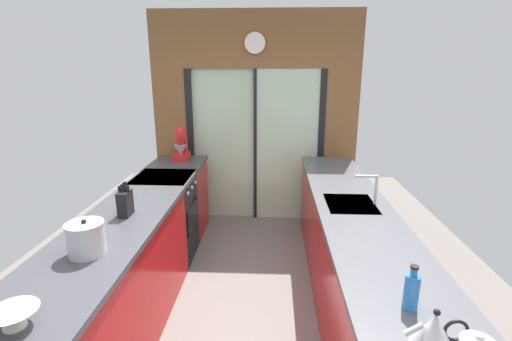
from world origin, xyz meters
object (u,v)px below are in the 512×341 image
at_px(soap_bottle, 411,291).
at_px(oven_range, 166,218).
at_px(knife_block, 125,203).
at_px(stand_mixer, 181,147).
at_px(kettle, 434,332).
at_px(stock_pot, 86,239).
at_px(mixing_bowl_far, 14,318).

bearing_deg(soap_bottle, oven_range, 130.82).
height_order(knife_block, soap_bottle, knife_block).
distance_m(stand_mixer, kettle, 3.55).
height_order(kettle, soap_bottle, soap_bottle).
height_order(stand_mixer, stock_pot, stand_mixer).
bearing_deg(knife_block, mixing_bowl_far, -90.00).
height_order(stock_pot, soap_bottle, stock_pot).
distance_m(knife_block, kettle, 2.21).
bearing_deg(kettle, stand_mixer, 120.17).
height_order(mixing_bowl_far, kettle, kettle).
distance_m(mixing_bowl_far, knife_block, 1.26).
bearing_deg(soap_bottle, kettle, -89.63).
relative_size(mixing_bowl_far, stand_mixer, 0.51).
distance_m(oven_range, mixing_bowl_far, 2.35).
bearing_deg(stand_mixer, soap_bottle, -57.65).
height_order(stock_pot, kettle, stock_pot).
distance_m(mixing_bowl_far, soap_bottle, 1.79).
bearing_deg(oven_range, mixing_bowl_far, -89.54).
bearing_deg(mixing_bowl_far, oven_range, 90.46).
distance_m(mixing_bowl_far, stock_pot, 0.66).
height_order(stand_mixer, kettle, stand_mixer).
xyz_separation_m(kettle, soap_bottle, (-0.00, 0.25, 0.02)).
bearing_deg(mixing_bowl_far, stock_pot, 90.00).
bearing_deg(mixing_bowl_far, soap_bottle, 6.84).
bearing_deg(oven_range, soap_bottle, -49.18).
xyz_separation_m(knife_block, stand_mixer, (-0.00, 1.76, 0.06)).
relative_size(mixing_bowl_far, kettle, 0.84).
bearing_deg(soap_bottle, stand_mixer, 122.35).
height_order(oven_range, stock_pot, stock_pot).
bearing_deg(mixing_bowl_far, kettle, -1.31).
xyz_separation_m(stand_mixer, kettle, (1.78, -3.06, -0.08)).
bearing_deg(stand_mixer, mixing_bowl_far, -90.00).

